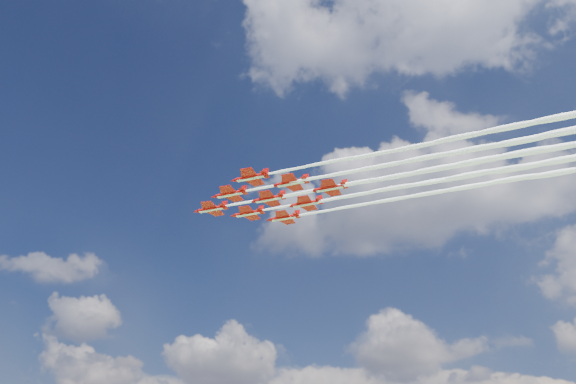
{
  "coord_description": "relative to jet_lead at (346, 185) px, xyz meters",
  "views": [
    {
      "loc": [
        69.71,
        -140.9,
        4.0
      ],
      "look_at": [
        9.77,
        -4.88,
        87.71
      ],
      "focal_mm": 35.0,
      "sensor_mm": 36.0,
      "label": 1
    }
  ],
  "objects": [
    {
      "name": "jet_row4_starb",
      "position": [
        29.54,
        8.95,
        0.0
      ],
      "size": [
        98.62,
        12.25,
        3.03
      ],
      "rotation": [
        0.0,
        0.0,
        0.07
      ],
      "color": "#B20B09"
    },
    {
      "name": "jet_row2_starb",
      "position": [
        9.54,
        7.64,
        0.0
      ],
      "size": [
        98.62,
        12.25,
        3.03
      ],
      "rotation": [
        0.0,
        0.0,
        0.07
      ],
      "color": "#B20B09"
    },
    {
      "name": "jet_row3_centre",
      "position": [
        20.0,
        1.31,
        0.0
      ],
      "size": [
        98.62,
        12.25,
        3.03
      ],
      "rotation": [
        0.0,
        0.0,
        0.07
      ],
      "color": "#B20B09"
    },
    {
      "name": "jet_lead",
      "position": [
        0.0,
        0.0,
        0.0
      ],
      "size": [
        98.62,
        12.25,
        3.03
      ],
      "rotation": [
        0.0,
        0.0,
        0.07
      ],
      "color": "#B20B09"
    },
    {
      "name": "jet_row4_port",
      "position": [
        30.45,
        -5.02,
        0.0
      ],
      "size": [
        98.62,
        12.25,
        3.03
      ],
      "rotation": [
        0.0,
        0.0,
        0.07
      ],
      "color": "#B20B09"
    },
    {
      "name": "jet_tail",
      "position": [
        39.99,
        2.62,
        0.0
      ],
      "size": [
        98.62,
        12.25,
        3.03
      ],
      "rotation": [
        0.0,
        0.0,
        0.07
      ],
      "color": "#B20B09"
    },
    {
      "name": "jet_row3_starb",
      "position": [
        19.08,
        15.28,
        0.0
      ],
      "size": [
        98.62,
        12.25,
        3.03
      ],
      "rotation": [
        0.0,
        0.0,
        0.07
      ],
      "color": "#B20B09"
    },
    {
      "name": "jet_row3_port",
      "position": [
        20.91,
        -12.66,
        0.0
      ],
      "size": [
        98.62,
        12.25,
        3.03
      ],
      "rotation": [
        0.0,
        0.0,
        0.07
      ],
      "color": "#B20B09"
    },
    {
      "name": "jet_row2_port",
      "position": [
        10.46,
        -6.33,
        0.0
      ],
      "size": [
        98.62,
        12.25,
        3.03
      ],
      "rotation": [
        0.0,
        0.0,
        0.07
      ],
      "color": "#B20B09"
    }
  ]
}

